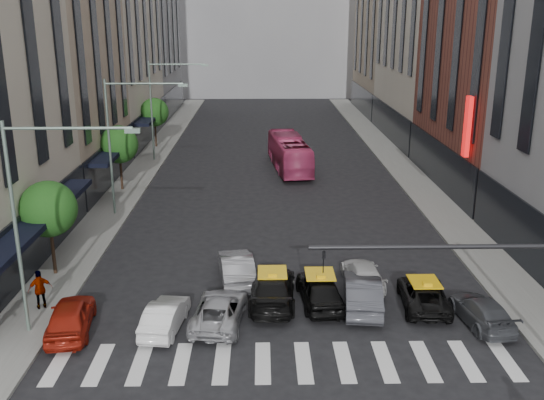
{
  "coord_description": "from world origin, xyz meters",
  "views": [
    {
      "loc": [
        -1.03,
        -19.32,
        13.02
      ],
      "look_at": [
        -0.48,
        10.23,
        4.0
      ],
      "focal_mm": 40.0,
      "sensor_mm": 36.0,
      "label": 1
    }
  ],
  "objects_px": {
    "streetlamp_far": "(161,98)",
    "pedestrian_far": "(40,289)",
    "car_white_front": "(165,316)",
    "taxi_left": "(272,288)",
    "streetlamp_mid": "(123,129)",
    "car_red": "(70,316)",
    "taxi_center": "(320,289)",
    "streetlamp_near": "(36,201)",
    "bus": "(289,153)"
  },
  "relations": [
    {
      "from": "car_white_front",
      "to": "taxi_left",
      "type": "xyz_separation_m",
      "value": [
        4.67,
        2.47,
        0.13
      ]
    },
    {
      "from": "pedestrian_far",
      "to": "streetlamp_mid",
      "type": "bearing_deg",
      "value": -122.04
    },
    {
      "from": "streetlamp_near",
      "to": "pedestrian_far",
      "type": "xyz_separation_m",
      "value": [
        -1.08,
        2.05,
        -4.83
      ]
    },
    {
      "from": "car_white_front",
      "to": "pedestrian_far",
      "type": "xyz_separation_m",
      "value": [
        -5.93,
        1.81,
        0.44
      ]
    },
    {
      "from": "car_white_front",
      "to": "taxi_center",
      "type": "bearing_deg",
      "value": -154.42
    },
    {
      "from": "streetlamp_near",
      "to": "streetlamp_mid",
      "type": "xyz_separation_m",
      "value": [
        0.0,
        16.0,
        0.0
      ]
    },
    {
      "from": "bus",
      "to": "pedestrian_far",
      "type": "relative_size",
      "value": 5.75
    },
    {
      "from": "streetlamp_far",
      "to": "pedestrian_far",
      "type": "distance_m",
      "value": 30.35
    },
    {
      "from": "streetlamp_far",
      "to": "car_white_front",
      "type": "xyz_separation_m",
      "value": [
        4.84,
        -31.76,
        -5.27
      ]
    },
    {
      "from": "streetlamp_far",
      "to": "taxi_left",
      "type": "xyz_separation_m",
      "value": [
        9.52,
        -29.29,
        -5.14
      ]
    },
    {
      "from": "streetlamp_mid",
      "to": "car_red",
      "type": "relative_size",
      "value": 2.1
    },
    {
      "from": "streetlamp_near",
      "to": "pedestrian_far",
      "type": "relative_size",
      "value": 4.88
    },
    {
      "from": "streetlamp_far",
      "to": "car_red",
      "type": "distance_m",
      "value": 32.36
    },
    {
      "from": "streetlamp_near",
      "to": "streetlamp_far",
      "type": "bearing_deg",
      "value": 90.0
    },
    {
      "from": "taxi_left",
      "to": "car_red",
      "type": "bearing_deg",
      "value": 19.24
    },
    {
      "from": "bus",
      "to": "pedestrian_far",
      "type": "bearing_deg",
      "value": 58.36
    },
    {
      "from": "car_red",
      "to": "bus",
      "type": "xyz_separation_m",
      "value": [
        10.65,
        28.48,
        0.75
      ]
    },
    {
      "from": "streetlamp_mid",
      "to": "bus",
      "type": "distance_m",
      "value": 17.58
    },
    {
      "from": "taxi_center",
      "to": "pedestrian_far",
      "type": "xyz_separation_m",
      "value": [
        -12.81,
        -0.45,
        0.32
      ]
    },
    {
      "from": "streetlamp_near",
      "to": "car_red",
      "type": "relative_size",
      "value": 2.1
    },
    {
      "from": "taxi_center",
      "to": "streetlamp_far",
      "type": "bearing_deg",
      "value": -73.61
    },
    {
      "from": "streetlamp_far",
      "to": "car_red",
      "type": "bearing_deg",
      "value": -88.49
    },
    {
      "from": "streetlamp_near",
      "to": "pedestrian_far",
      "type": "height_order",
      "value": "streetlamp_near"
    },
    {
      "from": "streetlamp_near",
      "to": "streetlamp_far",
      "type": "distance_m",
      "value": 32.0
    },
    {
      "from": "streetlamp_far",
      "to": "car_red",
      "type": "height_order",
      "value": "streetlamp_far"
    },
    {
      "from": "streetlamp_mid",
      "to": "car_white_front",
      "type": "bearing_deg",
      "value": -72.92
    },
    {
      "from": "streetlamp_far",
      "to": "taxi_center",
      "type": "xyz_separation_m",
      "value": [
        11.72,
        -29.5,
        -5.15
      ]
    },
    {
      "from": "taxi_left",
      "to": "pedestrian_far",
      "type": "height_order",
      "value": "pedestrian_far"
    },
    {
      "from": "taxi_left",
      "to": "taxi_center",
      "type": "bearing_deg",
      "value": 176.89
    },
    {
      "from": "streetlamp_near",
      "to": "car_white_front",
      "type": "relative_size",
      "value": 2.34
    },
    {
      "from": "streetlamp_near",
      "to": "streetlamp_far",
      "type": "xyz_separation_m",
      "value": [
        0.0,
        32.0,
        0.0
      ]
    },
    {
      "from": "pedestrian_far",
      "to": "streetlamp_far",
      "type": "bearing_deg",
      "value": -119.67
    },
    {
      "from": "car_white_front",
      "to": "taxi_left",
      "type": "height_order",
      "value": "taxi_left"
    },
    {
      "from": "taxi_left",
      "to": "taxi_center",
      "type": "xyz_separation_m",
      "value": [
        2.21,
        -0.21,
        -0.01
      ]
    },
    {
      "from": "streetlamp_mid",
      "to": "taxi_left",
      "type": "bearing_deg",
      "value": -54.41
    },
    {
      "from": "taxi_center",
      "to": "pedestrian_far",
      "type": "relative_size",
      "value": 2.4
    },
    {
      "from": "taxi_left",
      "to": "taxi_center",
      "type": "height_order",
      "value": "taxi_left"
    },
    {
      "from": "taxi_left",
      "to": "streetlamp_mid",
      "type": "bearing_deg",
      "value": -52.12
    },
    {
      "from": "streetlamp_far",
      "to": "car_red",
      "type": "relative_size",
      "value": 2.1
    },
    {
      "from": "car_red",
      "to": "bus",
      "type": "bearing_deg",
      "value": -117.97
    },
    {
      "from": "car_red",
      "to": "pedestrian_far",
      "type": "distance_m",
      "value": 2.79
    },
    {
      "from": "car_white_front",
      "to": "bus",
      "type": "relative_size",
      "value": 0.36
    },
    {
      "from": "taxi_left",
      "to": "streetlamp_near",
      "type": "bearing_deg",
      "value": 18.17
    },
    {
      "from": "car_white_front",
      "to": "pedestrian_far",
      "type": "distance_m",
      "value": 6.21
    },
    {
      "from": "streetlamp_mid",
      "to": "car_red",
      "type": "distance_m",
      "value": 16.78
    },
    {
      "from": "streetlamp_mid",
      "to": "taxi_center",
      "type": "relative_size",
      "value": 2.03
    },
    {
      "from": "streetlamp_mid",
      "to": "taxi_left",
      "type": "height_order",
      "value": "streetlamp_mid"
    },
    {
      "from": "taxi_left",
      "to": "pedestrian_far",
      "type": "relative_size",
      "value": 2.85
    },
    {
      "from": "taxi_center",
      "to": "streetlamp_near",
      "type": "bearing_deg",
      "value": 6.74
    },
    {
      "from": "streetlamp_far",
      "to": "pedestrian_far",
      "type": "height_order",
      "value": "streetlamp_far"
    }
  ]
}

